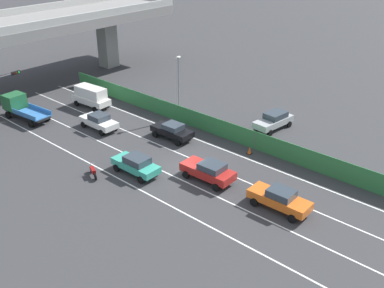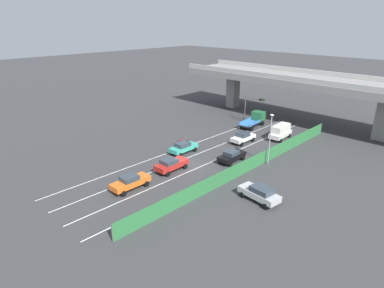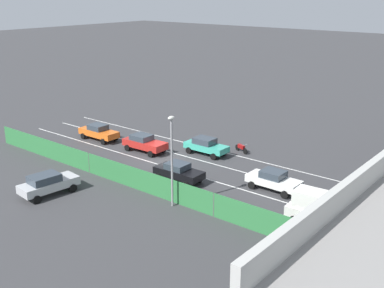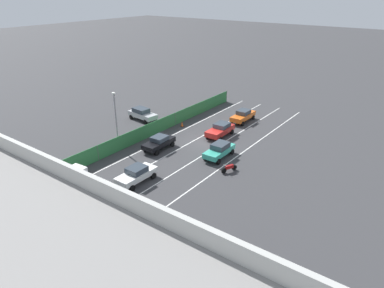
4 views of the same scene
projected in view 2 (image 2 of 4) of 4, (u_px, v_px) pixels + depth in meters
The scene contains 19 objects.
ground_plane at pixel (187, 165), 44.02m from camera, with size 300.00×300.00×0.00m, color #38383A.
lane_line_left_edge at pixel (185, 147), 50.24m from camera, with size 0.14×44.90×0.01m, color silver.
lane_line_mid_left at pixel (201, 153), 48.07m from camera, with size 0.14×44.90×0.01m, color silver.
lane_line_mid_right at pixel (218, 159), 45.90m from camera, with size 0.14×44.90×0.01m, color silver.
lane_line_right_edge at pixel (237, 166), 43.73m from camera, with size 0.14×44.90×0.01m, color silver.
elevated_overpass at pixel (299, 82), 60.69m from camera, with size 46.96×10.17×9.14m.
green_fence at pixel (250, 164), 42.08m from camera, with size 0.10×41.00×1.82m.
car_taxi_orange at pixel (130, 182), 37.50m from camera, with size 1.99×4.72×1.68m.
car_hatchback_white at pixel (243, 137), 51.70m from camera, with size 2.00×4.42×1.64m.
car_sedan_black at pixel (232, 156), 44.74m from camera, with size 2.07×4.37×1.59m.
car_sedan_red at pixel (171, 164), 42.05m from camera, with size 2.17×4.63×1.68m.
car_taxi_teal at pixel (183, 147), 47.65m from camera, with size 2.00×4.44×1.65m.
car_van_white at pixel (281, 131), 53.12m from camera, with size 2.30×4.79×2.37m.
flatbed_truck_blue at pixel (256, 119), 59.84m from camera, with size 2.74×5.98×2.44m.
motorcycle at pixel (182, 141), 51.16m from camera, with size 0.91×1.85×0.93m.
parked_wagon_silver at pixel (260, 193), 34.98m from camera, with size 4.74×2.41×1.73m.
traffic_light at pixel (252, 104), 60.24m from camera, with size 3.85×0.61×5.05m.
street_lamp at pixel (270, 134), 42.81m from camera, with size 0.60×0.36×6.93m.
traffic_cone at pixel (208, 183), 38.36m from camera, with size 0.47×0.47×0.70m.
Camera 2 is at (28.64, -28.17, 18.22)m, focal length 30.89 mm.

